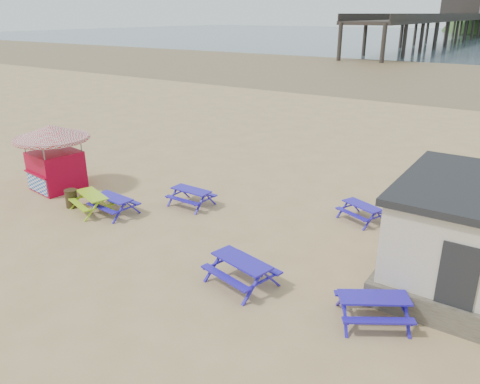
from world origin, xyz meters
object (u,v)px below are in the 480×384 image
Objects in this scene: picnic_table_yellow at (93,203)px; ice_cream_kiosk at (53,149)px; litter_bin at (71,198)px; picnic_table_blue_a at (191,197)px; picnic_table_blue_b at (362,213)px.

picnic_table_yellow is 0.57× the size of ice_cream_kiosk.
ice_cream_kiosk is 2.97m from litter_bin.
litter_bin is at bearing -16.90° from ice_cream_kiosk.
picnic_table_yellow is at bearing -136.32° from picnic_table_blue_a.
ice_cream_kiosk is 4.93× the size of litter_bin.
picnic_table_blue_a is 6.88m from picnic_table_blue_b.
picnic_table_yellow is 3.85m from ice_cream_kiosk.
picnic_table_blue_a is at bearing 23.53° from ice_cream_kiosk.
picnic_table_blue_a is 0.82× the size of picnic_table_yellow.
ice_cream_kiosk reaches higher than picnic_table_blue_a.
picnic_table_blue_b is (6.42, 2.48, -0.03)m from picnic_table_blue_a.
picnic_table_yellow reaches higher than picnic_table_blue_a.
picnic_table_blue_b is 10.66m from picnic_table_yellow.
litter_bin is (-1.09, -0.21, 0.01)m from picnic_table_yellow.
picnic_table_blue_a is 4.94m from litter_bin.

